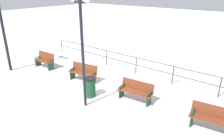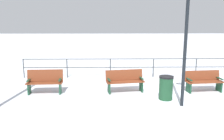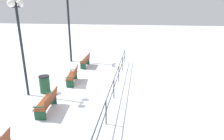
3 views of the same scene
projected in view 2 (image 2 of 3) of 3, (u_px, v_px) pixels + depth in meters
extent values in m
plane|color=white|center=(165.00, 93.00, 10.09)|extent=(80.00, 80.00, 0.00)
cube|color=brown|center=(44.00, 83.00, 9.88)|extent=(0.51, 1.45, 0.04)
cube|color=brown|center=(45.00, 75.00, 10.04)|extent=(0.19, 1.44, 0.48)
cube|color=#19472D|center=(29.00, 89.00, 9.88)|extent=(0.40, 0.07, 0.45)
cube|color=#19472D|center=(60.00, 88.00, 9.96)|extent=(0.40, 0.07, 0.45)
cube|color=#19472D|center=(28.00, 80.00, 9.79)|extent=(0.40, 0.09, 0.04)
cube|color=#19472D|center=(60.00, 80.00, 9.87)|extent=(0.40, 0.09, 0.04)
cube|color=brown|center=(125.00, 82.00, 10.06)|extent=(0.70, 1.61, 0.04)
cube|color=brown|center=(124.00, 75.00, 10.23)|extent=(0.37, 1.55, 0.43)
cube|color=#19472D|center=(109.00, 88.00, 9.98)|extent=(0.40, 0.12, 0.45)
cube|color=#19472D|center=(141.00, 86.00, 10.23)|extent=(0.40, 0.12, 0.45)
cube|color=#19472D|center=(109.00, 80.00, 9.89)|extent=(0.41, 0.14, 0.04)
cube|color=#19472D|center=(142.00, 78.00, 10.14)|extent=(0.41, 0.14, 0.04)
cube|color=brown|center=(204.00, 82.00, 10.14)|extent=(0.64, 1.57, 0.04)
cube|color=brown|center=(202.00, 75.00, 10.33)|extent=(0.26, 1.53, 0.40)
cube|color=#19472D|center=(189.00, 87.00, 10.10)|extent=(0.45, 0.09, 0.43)
cube|color=#19472D|center=(219.00, 86.00, 10.26)|extent=(0.45, 0.09, 0.43)
cube|color=#19472D|center=(189.00, 79.00, 10.01)|extent=(0.45, 0.11, 0.04)
cube|color=#19472D|center=(220.00, 78.00, 10.17)|extent=(0.45, 0.11, 0.04)
cylinder|color=black|center=(185.00, 44.00, 8.16)|extent=(0.11, 0.11, 4.29)
cylinder|color=#383D42|center=(24.00, 69.00, 12.54)|extent=(0.05, 0.05, 0.96)
cylinder|color=#383D42|center=(67.00, 68.00, 12.59)|extent=(0.05, 0.05, 0.96)
cylinder|color=#383D42|center=(110.00, 68.00, 12.63)|extent=(0.05, 0.05, 0.96)
cylinder|color=#383D42|center=(153.00, 68.00, 12.67)|extent=(0.05, 0.05, 0.96)
cylinder|color=#383D42|center=(196.00, 68.00, 12.71)|extent=(0.05, 0.05, 0.96)
cylinder|color=#383D42|center=(154.00, 59.00, 12.57)|extent=(0.04, 13.27, 0.04)
cylinder|color=#383D42|center=(153.00, 67.00, 12.66)|extent=(0.04, 13.27, 0.04)
cylinder|color=#1E4C2D|center=(166.00, 89.00, 9.20)|extent=(0.51, 0.51, 0.83)
cylinder|color=black|center=(166.00, 77.00, 9.10)|extent=(0.53, 0.53, 0.06)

